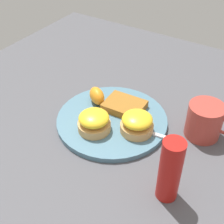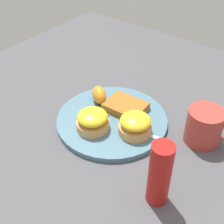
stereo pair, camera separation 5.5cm
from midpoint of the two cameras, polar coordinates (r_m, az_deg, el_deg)
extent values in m
plane|color=#4C4C51|center=(0.81, 1.95, -1.92)|extent=(1.10, 1.10, 0.00)
cylinder|color=slate|center=(0.81, 1.96, -1.54)|extent=(0.29, 0.29, 0.01)
cylinder|color=tan|center=(0.77, -1.46, -2.42)|extent=(0.08, 0.08, 0.02)
ellipsoid|color=yellow|center=(0.75, -1.50, -0.94)|extent=(0.07, 0.07, 0.03)
cylinder|color=tan|center=(0.76, 6.31, -3.15)|extent=(0.08, 0.08, 0.02)
ellipsoid|color=yellow|center=(0.74, 6.44, -1.68)|extent=(0.07, 0.07, 0.03)
cube|color=#9B6322|center=(0.83, 4.44, 0.95)|extent=(0.11, 0.08, 0.02)
ellipsoid|color=orange|center=(0.85, -0.48, 3.08)|extent=(0.07, 0.06, 0.04)
cube|color=silver|center=(0.76, 9.08, -4.19)|extent=(0.13, 0.02, 0.00)
cube|color=silver|center=(0.81, -0.56, -0.53)|extent=(0.05, 0.03, 0.00)
cylinder|color=#B23D33|center=(0.77, 18.47, -2.51)|extent=(0.09, 0.09, 0.09)
cylinder|color=#B21914|center=(0.61, 11.36, -11.19)|extent=(0.04, 0.04, 0.15)
camera|label=1|loc=(0.03, -87.99, 1.62)|focal=50.00mm
camera|label=2|loc=(0.03, 92.01, -1.62)|focal=50.00mm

